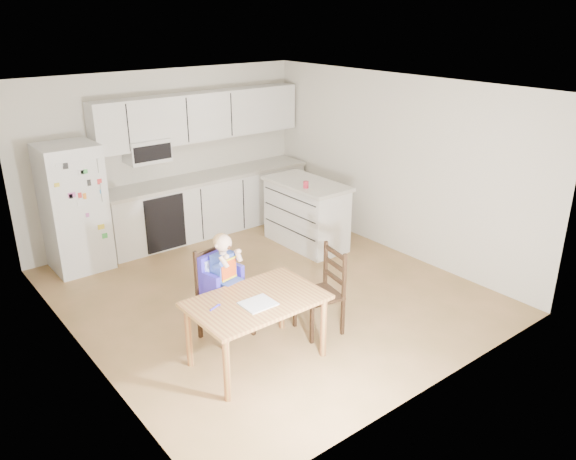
# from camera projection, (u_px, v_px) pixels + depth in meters

# --- Properties ---
(room) EXTENTS (4.52, 5.01, 2.51)m
(room) POSITION_uv_depth(u_px,v_px,m) (242.00, 187.00, 6.92)
(room) COLOR olive
(room) RESTS_ON ground
(refrigerator) EXTENTS (0.72, 0.70, 1.70)m
(refrigerator) POSITION_uv_depth(u_px,v_px,m) (74.00, 208.00, 7.39)
(refrigerator) COLOR silver
(refrigerator) RESTS_ON ground
(kitchen_run) EXTENTS (3.37, 0.62, 2.15)m
(kitchen_run) POSITION_uv_depth(u_px,v_px,m) (206.00, 177.00, 8.63)
(kitchen_run) COLOR silver
(kitchen_run) RESTS_ON ground
(kitchen_island) EXTENTS (0.69, 1.31, 0.97)m
(kitchen_island) POSITION_uv_depth(u_px,v_px,m) (306.00, 213.00, 8.25)
(kitchen_island) COLOR silver
(kitchen_island) RESTS_ON ground
(red_cup) EXTENTS (0.08, 0.08, 0.10)m
(red_cup) POSITION_uv_depth(u_px,v_px,m) (306.00, 185.00, 7.79)
(red_cup) COLOR #BE2539
(red_cup) RESTS_ON kitchen_island
(dining_table) EXTENTS (1.29, 0.83, 0.69)m
(dining_table) POSITION_uv_depth(u_px,v_px,m) (257.00, 308.00, 5.43)
(dining_table) COLOR brown
(dining_table) RESTS_ON ground
(napkin) EXTENTS (0.31, 0.27, 0.01)m
(napkin) POSITION_uv_depth(u_px,v_px,m) (258.00, 304.00, 5.30)
(napkin) COLOR silver
(napkin) RESTS_ON dining_table
(toddler_spoon) EXTENTS (0.12, 0.06, 0.02)m
(toddler_spoon) POSITION_uv_depth(u_px,v_px,m) (214.00, 308.00, 5.22)
(toddler_spoon) COLOR #3528C0
(toddler_spoon) RESTS_ON dining_table
(chair_booster) EXTENTS (0.53, 0.53, 1.18)m
(chair_booster) POSITION_uv_depth(u_px,v_px,m) (221.00, 275.00, 5.83)
(chair_booster) COLOR black
(chair_booster) RESTS_ON ground
(chair_side) EXTENTS (0.49, 0.49, 0.95)m
(chair_side) POSITION_uv_depth(u_px,v_px,m) (327.00, 285.00, 6.02)
(chair_side) COLOR black
(chair_side) RESTS_ON ground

